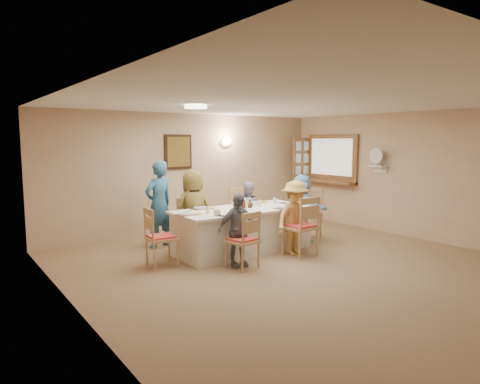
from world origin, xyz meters
TOP-DOWN VIEW (x-y plane):
  - ground at (0.00, 0.00)m, footprint 7.00×7.00m
  - room_walls at (0.00, 0.00)m, footprint 7.00×7.00m
  - wall_picture at (-0.30, 3.46)m, footprint 0.62×0.05m
  - wall_sconce at (0.90, 3.44)m, footprint 0.26×0.09m
  - ceiling_light at (-1.00, 1.50)m, footprint 0.36×0.36m
  - serving_hatch at (3.21, 2.40)m, footprint 0.06×1.50m
  - hatch_sill at (3.09, 2.40)m, footprint 0.30×1.50m
  - shutter_door at (2.95, 3.16)m, footprint 0.55×0.04m
  - fan_shelf at (3.13, 1.05)m, footprint 0.22×0.36m
  - desk_fan at (3.10, 1.05)m, footprint 0.30×0.30m
  - dining_table at (-0.15, 1.38)m, footprint 2.47×1.04m
  - chair_back_left at (-0.75, 2.18)m, footprint 0.49×0.49m
  - chair_back_right at (0.45, 2.18)m, footprint 0.56×0.56m
  - chair_front_left at (-0.75, 0.58)m, footprint 0.49×0.49m
  - chair_front_right at (0.45, 0.58)m, footprint 0.50×0.50m
  - chair_left_end at (-1.70, 1.38)m, footprint 0.49×0.49m
  - chair_right_end at (1.40, 1.38)m, footprint 0.56×0.56m
  - diner_back_left at (-0.75, 2.06)m, footprint 0.71×0.48m
  - diner_back_right at (0.45, 2.06)m, footprint 0.63×0.53m
  - diner_front_left at (-0.75, 0.70)m, footprint 0.74×0.46m
  - diner_front_right at (0.45, 0.70)m, footprint 0.90×0.61m
  - diner_right_end at (1.27, 1.38)m, footprint 1.35×0.85m
  - caregiver at (-1.20, 2.53)m, footprint 0.75×0.64m
  - placemat_fl at (-0.75, 0.96)m, footprint 0.34×0.25m
  - plate_fl at (-0.75, 0.96)m, footprint 0.26×0.26m
  - napkin_fl at (-0.57, 0.91)m, footprint 0.13×0.13m
  - placemat_fr at (0.45, 0.96)m, footprint 0.35×0.26m
  - plate_fr at (0.45, 0.96)m, footprint 0.22×0.22m
  - napkin_fr at (0.63, 0.91)m, footprint 0.14×0.14m
  - placemat_bl at (-0.75, 1.80)m, footprint 0.38×0.28m
  - plate_bl at (-0.75, 1.80)m, footprint 0.26×0.26m
  - napkin_bl at (-0.57, 1.75)m, footprint 0.15×0.15m
  - placemat_br at (0.45, 1.80)m, footprint 0.36×0.27m
  - plate_br at (0.45, 1.80)m, footprint 0.24×0.24m
  - napkin_br at (0.63, 1.75)m, footprint 0.13×0.13m
  - placemat_le at (-1.25, 1.38)m, footprint 0.34×0.26m
  - plate_le at (-1.25, 1.38)m, footprint 0.25×0.25m
  - napkin_le at (-1.07, 1.33)m, footprint 0.14×0.14m
  - placemat_re at (0.97, 1.38)m, footprint 0.38×0.28m
  - plate_re at (0.97, 1.38)m, footprint 0.23×0.23m
  - napkin_re at (1.15, 1.33)m, footprint 0.15×0.15m
  - teacup_a at (-0.91, 1.03)m, footprint 0.18×0.18m
  - teacup_b at (0.24, 1.87)m, footprint 0.11×0.11m
  - bowl_a at (-0.40, 1.10)m, footprint 0.29×0.29m
  - bowl_b at (0.22, 1.63)m, footprint 0.29×0.29m
  - condiment_ketchup at (-0.18, 1.38)m, footprint 0.15×0.15m
  - condiment_brown at (-0.13, 1.45)m, footprint 0.12×0.12m
  - condiment_malt at (0.00, 1.38)m, footprint 0.15×0.15m
  - drinking_glass at (-0.30, 1.43)m, footprint 0.07×0.07m

SIDE VIEW (x-z plane):
  - ground at x=0.00m, z-range 0.00..0.00m
  - dining_table at x=-0.15m, z-range 0.00..0.76m
  - chair_back_left at x=-0.75m, z-range 0.00..0.89m
  - chair_front_left at x=-0.75m, z-range 0.00..0.89m
  - chair_left_end at x=-1.70m, z-range 0.00..0.93m
  - chair_right_end at x=1.40m, z-range 0.00..1.00m
  - chair_back_right at x=0.45m, z-range 0.00..1.01m
  - chair_front_right at x=0.45m, z-range 0.00..1.02m
  - diner_front_left at x=-0.75m, z-range 0.00..1.14m
  - diner_back_right at x=0.45m, z-range 0.00..1.14m
  - diner_front_right at x=0.45m, z-range 0.00..1.26m
  - diner_right_end at x=1.27m, z-range 0.00..1.29m
  - diner_back_left at x=-0.75m, z-range 0.00..1.42m
  - placemat_fl at x=-0.75m, z-range 0.76..0.77m
  - placemat_fr at x=0.45m, z-range 0.76..0.77m
  - placemat_bl at x=-0.75m, z-range 0.76..0.77m
  - placemat_br at x=0.45m, z-range 0.76..0.77m
  - placemat_le at x=-1.25m, z-range 0.76..0.77m
  - placemat_re at x=0.97m, z-range 0.76..0.77m
  - napkin_fl at x=-0.57m, z-range 0.77..0.77m
  - napkin_fr at x=0.63m, z-range 0.77..0.77m
  - napkin_bl at x=-0.57m, z-range 0.77..0.77m
  - napkin_br at x=0.63m, z-range 0.77..0.77m
  - napkin_le at x=-1.07m, z-range 0.77..0.77m
  - napkin_re at x=1.15m, z-range 0.77..0.77m
  - plate_fl at x=-0.75m, z-range 0.76..0.78m
  - plate_fr at x=0.45m, z-range 0.77..0.78m
  - plate_bl at x=-0.75m, z-range 0.76..0.78m
  - plate_br at x=0.45m, z-range 0.77..0.78m
  - plate_le at x=-1.25m, z-range 0.77..0.78m
  - plate_re at x=0.97m, z-range 0.77..0.78m
  - bowl_a at x=-0.40m, z-range 0.76..0.81m
  - bowl_b at x=0.22m, z-range 0.76..0.82m
  - caregiver at x=-1.20m, z-range 0.00..1.58m
  - teacup_b at x=0.24m, z-range 0.76..0.85m
  - teacup_a at x=-0.91m, z-range 0.76..0.85m
  - drinking_glass at x=-0.30m, z-range 0.76..0.87m
  - condiment_malt at x=0.00m, z-range 0.76..0.91m
  - condiment_brown at x=-0.13m, z-range 0.76..0.97m
  - condiment_ketchup at x=-0.18m, z-range 0.76..1.01m
  - hatch_sill at x=3.09m, z-range 0.95..1.00m
  - fan_shelf at x=3.13m, z-range 1.39..1.41m
  - serving_hatch at x=3.21m, z-range 0.92..2.08m
  - shutter_door at x=2.95m, z-range 1.00..2.00m
  - room_walls at x=0.00m, z-range -1.99..5.01m
  - desk_fan at x=3.10m, z-range 1.41..1.69m
  - wall_picture at x=-0.30m, z-range 1.34..2.06m
  - wall_sconce at x=0.90m, z-range 1.81..1.99m
  - ceiling_light at x=-1.00m, z-range 2.45..2.50m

